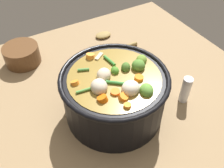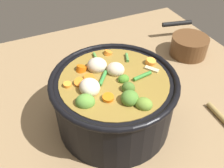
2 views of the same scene
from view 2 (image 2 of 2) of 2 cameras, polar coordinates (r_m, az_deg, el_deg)
ground_plane at (r=0.71m, az=0.39°, el=-8.32°), size 1.10×1.10×0.00m
cooking_pot at (r=0.65m, az=0.39°, el=-3.61°), size 0.31×0.31×0.18m
small_saucepan at (r=0.98m, az=16.94°, el=8.42°), size 0.21×0.16×0.07m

